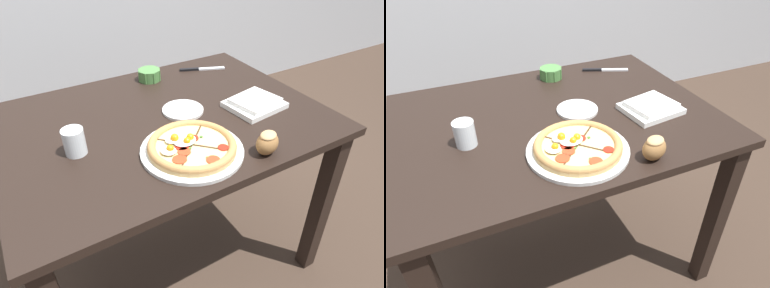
# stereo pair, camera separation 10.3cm
# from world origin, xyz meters

# --- Properties ---
(ground_plane) EXTENTS (12.00, 12.00, 0.00)m
(ground_plane) POSITION_xyz_m (0.00, 0.00, 0.00)
(ground_plane) COLOR #3D2D23
(dining_table) EXTENTS (1.13, 0.84, 0.76)m
(dining_table) POSITION_xyz_m (0.00, 0.00, 0.64)
(dining_table) COLOR black
(dining_table) RESTS_ON ground_plane
(pizza) EXTENTS (0.32, 0.32, 0.06)m
(pizza) POSITION_xyz_m (-0.02, -0.23, 0.78)
(pizza) COLOR white
(pizza) RESTS_ON dining_table
(ramekin_bowl) EXTENTS (0.10, 0.10, 0.05)m
(ramekin_bowl) POSITION_xyz_m (0.09, 0.31, 0.78)
(ramekin_bowl) COLOR #4C8442
(ramekin_bowl) RESTS_ON dining_table
(napkin_folded) EXTENTS (0.21, 0.19, 0.04)m
(napkin_folded) POSITION_xyz_m (0.33, -0.11, 0.77)
(napkin_folded) COLOR white
(napkin_folded) RESTS_ON dining_table
(bread_piece_near) EXTENTS (0.10, 0.08, 0.07)m
(bread_piece_near) POSITION_xyz_m (0.17, -0.35, 0.80)
(bread_piece_near) COLOR olive
(bread_piece_near) RESTS_ON dining_table
(knife_main) EXTENTS (0.20, 0.10, 0.01)m
(knife_main) POSITION_xyz_m (0.35, 0.29, 0.76)
(knife_main) COLOR silver
(knife_main) RESTS_ON dining_table
(water_glass) EXTENTS (0.07, 0.07, 0.08)m
(water_glass) POSITION_xyz_m (-0.32, -0.06, 0.79)
(water_glass) COLOR white
(water_glass) RESTS_ON dining_table
(side_saucer) EXTENTS (0.15, 0.15, 0.01)m
(side_saucer) POSITION_xyz_m (0.08, -0.00, 0.76)
(side_saucer) COLOR white
(side_saucer) RESTS_ON dining_table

